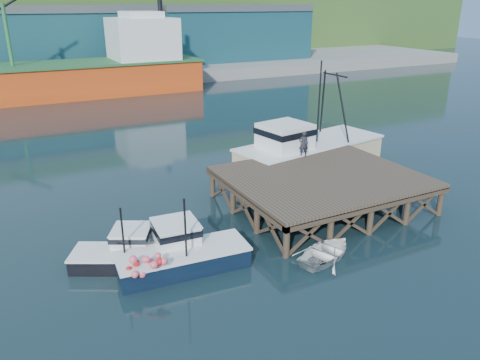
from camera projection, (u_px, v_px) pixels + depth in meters
ground at (247, 222)px, 28.68m from camera, size 300.00×300.00×0.00m
wharf at (324, 178)px, 30.19m from camera, size 12.00×10.00×2.62m
far_quay at (69, 69)px, 86.44m from camera, size 160.00×40.00×2.00m
warehouse_mid at (69, 40)px, 80.33m from camera, size 28.00×16.00×9.00m
warehouse_right at (226, 35)px, 93.20m from camera, size 30.00×16.00×9.00m
cargo_ship at (27, 75)px, 63.72m from camera, size 55.50×10.00×13.75m
hillside at (43, 10)px, 107.78m from camera, size 220.00×50.00×22.00m
boat_navy at (181, 252)px, 23.54m from camera, size 6.73×3.78×4.11m
boat_black at (129, 252)px, 23.86m from camera, size 5.98×5.05×3.50m
trawler at (308, 147)px, 37.29m from camera, size 13.27×6.59×8.50m
dinghy at (326, 252)px, 24.41m from camera, size 4.43×3.76×0.78m
dockworker at (303, 144)px, 33.56m from camera, size 0.80×0.65×1.88m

